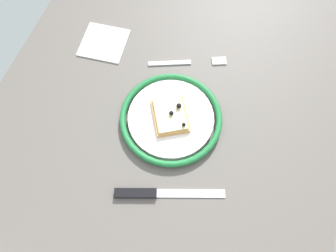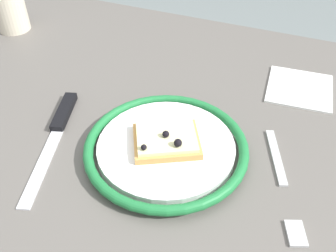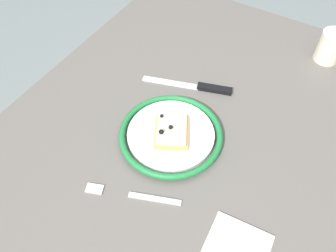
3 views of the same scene
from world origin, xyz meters
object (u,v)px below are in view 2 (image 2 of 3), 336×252
dining_table (171,179)px  pizza_slice_near (164,139)px  plate (165,147)px  napkin (300,88)px  knife (60,124)px  cup (10,11)px  fork (283,182)px

dining_table → pizza_slice_near: (0.00, 0.02, 0.11)m
plate → napkin: size_ratio=2.08×
knife → cup: 0.37m
cup → fork: bearing=160.1°
knife → napkin: size_ratio=2.04×
dining_table → cup: bearing=-24.9°
plate → fork: bearing=-177.9°
knife → cup: cup is taller
knife → fork: size_ratio=1.21×
cup → plate: bearing=152.9°
napkin → pizza_slice_near: bearing=54.9°
plate → cup: size_ratio=2.79×
dining_table → fork: fork is taller
knife → cup: size_ratio=2.74×
fork → cup: cup is taller
dining_table → plate: (0.00, 0.02, 0.09)m
cup → napkin: bearing=-179.7°
knife → plate: bearing=-177.4°
knife → napkin: bearing=-144.3°
knife → pizza_slice_near: bearing=-177.0°
knife → fork: 0.35m
dining_table → cup: cup is taller
pizza_slice_near → cup: size_ratio=1.38×
pizza_slice_near → fork: size_ratio=0.61×
plate → pizza_slice_near: 0.01m
cup → napkin: (-0.62, -0.00, -0.04)m
napkin → fork: bearing=91.8°
knife → fork: knife is taller
pizza_slice_near → fork: pizza_slice_near is taller
fork → napkin: same height
pizza_slice_near → knife: size_ratio=0.51×
plate → fork: size_ratio=1.23×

